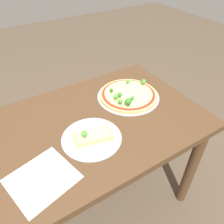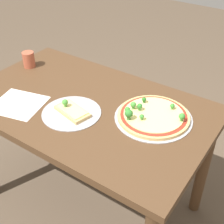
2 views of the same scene
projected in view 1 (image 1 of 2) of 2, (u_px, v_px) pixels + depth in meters
The scene contains 5 objects.
ground_plane at pixel (92, 201), 1.49m from camera, with size 8.00×8.00×0.00m, color brown.
dining_table at pixel (85, 140), 1.11m from camera, with size 1.19×0.72×0.71m.
pizza_tray_whole at pixel (128, 95), 1.21m from camera, with size 0.35×0.35×0.07m.
pizza_tray_slice at pixel (91, 137), 0.97m from camera, with size 0.27×0.27×0.06m.
paper_menu at pixel (42, 179), 0.81m from camera, with size 0.23×0.21×0.00m, color white.
Camera 1 is at (-0.29, -0.72, 1.42)m, focal length 35.00 mm.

